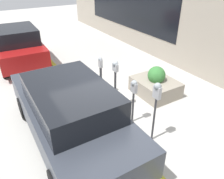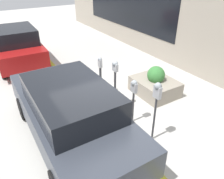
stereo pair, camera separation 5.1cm
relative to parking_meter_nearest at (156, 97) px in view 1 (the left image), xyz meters
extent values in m
plane|color=beige|center=(1.30, 0.54, -1.25)|extent=(40.00, 40.00, 0.00)
cube|color=gold|center=(1.30, 0.62, -1.23)|extent=(24.50, 0.16, 0.04)
cube|color=#9E9384|center=(1.30, -3.93, 0.63)|extent=(24.50, 0.15, 3.76)
cube|color=black|center=(6.82, -3.85, 0.82)|extent=(7.35, 0.02, 2.26)
cylinder|color=#38383D|center=(0.00, 0.00, -0.63)|extent=(0.05, 0.05, 1.23)
cube|color=#B7B7BC|center=(0.00, 0.00, 0.13)|extent=(0.20, 0.09, 0.30)
sphere|color=gray|center=(0.00, 0.00, 0.28)|extent=(0.17, 0.17, 0.17)
cylinder|color=#38383D|center=(0.85, 0.00, -0.77)|extent=(0.06, 0.06, 0.95)
cube|color=#B7B7BC|center=(0.85, 0.00, -0.16)|extent=(0.19, 0.09, 0.27)
sphere|color=gray|center=(0.85, 0.00, -0.03)|extent=(0.16, 0.16, 0.16)
cylinder|color=#38383D|center=(1.68, 0.05, -0.63)|extent=(0.07, 0.07, 1.25)
cube|color=#B7B7BC|center=(1.68, 0.05, 0.11)|extent=(0.20, 0.09, 0.22)
sphere|color=gray|center=(1.68, 0.05, 0.22)|extent=(0.17, 0.17, 0.17)
cylinder|color=#38383D|center=(2.60, 0.03, -0.74)|extent=(0.08, 0.08, 1.01)
cube|color=#B7B7BC|center=(2.60, 0.03, -0.10)|extent=(0.15, 0.09, 0.27)
sphere|color=gray|center=(2.60, 0.03, 0.03)|extent=(0.12, 0.12, 0.12)
cube|color=gray|center=(1.70, -1.56, -0.99)|extent=(1.45, 1.19, 0.52)
sphere|color=#387A38|center=(1.70, -1.56, -0.54)|extent=(0.58, 0.58, 0.58)
cube|color=#383D47|center=(1.17, 1.68, -0.60)|extent=(4.71, 1.84, 0.67)
cube|color=black|center=(0.99, 1.68, 0.02)|extent=(2.45, 1.62, 0.56)
cylinder|color=black|center=(2.63, 0.84, -0.93)|extent=(0.63, 0.22, 0.63)
cylinder|color=black|center=(2.63, 2.52, -0.93)|extent=(0.63, 0.22, 0.63)
cylinder|color=black|center=(-0.28, 0.84, -0.93)|extent=(0.63, 0.22, 0.63)
cube|color=maroon|center=(6.87, 1.78, -0.59)|extent=(3.90, 1.93, 0.70)
cube|color=black|center=(6.72, 1.78, 0.06)|extent=(2.05, 1.65, 0.61)
cylinder|color=black|center=(8.06, 0.96, -0.94)|extent=(0.63, 0.22, 0.63)
cylinder|color=black|center=(5.68, 0.96, -0.94)|extent=(0.63, 0.22, 0.63)
cylinder|color=black|center=(5.68, 2.61, -0.94)|extent=(0.63, 0.22, 0.63)
camera|label=1|loc=(-3.06, 3.02, 2.59)|focal=35.00mm
camera|label=2|loc=(-3.03, 3.07, 2.59)|focal=35.00mm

